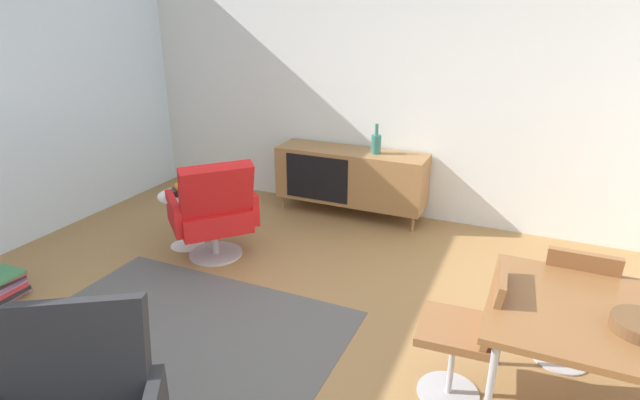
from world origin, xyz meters
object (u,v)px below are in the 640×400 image
(vase_cobalt, at_px, (376,143))
(dining_chair_back_left, at_px, (573,300))
(sideboard, at_px, (350,176))
(dining_chair_near_window, at_px, (467,328))
(fruit_bowl, at_px, (182,189))
(side_table_round, at_px, (184,214))
(lounge_chair_red, at_px, (214,210))

(vase_cobalt, height_order, dining_chair_back_left, vase_cobalt)
(sideboard, xyz_separation_m, dining_chair_near_window, (1.56, -2.31, 0.03))
(dining_chair_back_left, height_order, fruit_bowl, dining_chair_back_left)
(vase_cobalt, height_order, side_table_round, vase_cobalt)
(lounge_chair_red, bearing_deg, dining_chair_back_left, -6.30)
(dining_chair_near_window, xyz_separation_m, dining_chair_back_left, (0.54, 0.55, 0.00))
(dining_chair_near_window, height_order, fruit_bowl, dining_chair_near_window)
(dining_chair_near_window, relative_size, side_table_round, 1.65)
(fruit_bowl, bearing_deg, lounge_chair_red, -13.68)
(sideboard, height_order, dining_chair_back_left, dining_chair_back_left)
(sideboard, xyz_separation_m, vase_cobalt, (0.27, 0.00, 0.39))
(dining_chair_back_left, relative_size, side_table_round, 1.65)
(lounge_chair_red, height_order, fruit_bowl, lounge_chair_red)
(dining_chair_back_left, xyz_separation_m, lounge_chair_red, (-2.83, 0.31, -0.00))
(lounge_chair_red, bearing_deg, sideboard, 63.28)
(vase_cobalt, xyz_separation_m, lounge_chair_red, (-1.00, -1.45, -0.36))
(dining_chair_near_window, height_order, side_table_round, dining_chair_near_window)
(dining_chair_near_window, distance_m, lounge_chair_red, 2.45)
(vase_cobalt, bearing_deg, dining_chair_near_window, -60.76)
(fruit_bowl, bearing_deg, dining_chair_near_window, -19.68)
(dining_chair_near_window, bearing_deg, vase_cobalt, 119.24)
(dining_chair_near_window, xyz_separation_m, lounge_chair_red, (-2.29, 0.87, -0.00))
(vase_cobalt, relative_size, side_table_round, 0.59)
(side_table_round, bearing_deg, sideboard, 49.69)
(side_table_round, relative_size, fruit_bowl, 2.60)
(sideboard, relative_size, lounge_chair_red, 1.69)
(dining_chair_back_left, bearing_deg, dining_chair_near_window, -134.17)
(dining_chair_back_left, height_order, side_table_round, dining_chair_back_left)
(fruit_bowl, bearing_deg, dining_chair_back_left, -7.26)
(dining_chair_near_window, distance_m, dining_chair_back_left, 0.77)
(sideboard, distance_m, vase_cobalt, 0.47)
(fruit_bowl, bearing_deg, side_table_round, -52.53)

